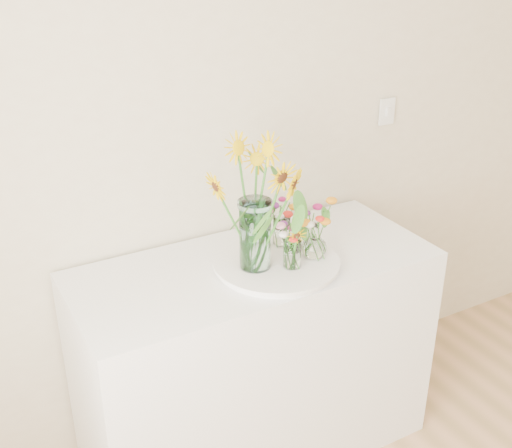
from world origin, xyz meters
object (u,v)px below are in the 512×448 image
mason_jar (255,235)px  small_vase_b (314,241)px  tray (276,264)px  counter (255,359)px  small_vase_c (282,231)px  small_vase_a (292,254)px

mason_jar → small_vase_b: mason_jar is taller
tray → mason_jar: (-0.09, -0.00, 0.15)m
counter → mason_jar: size_ratio=5.23×
counter → small_vase_c: (0.14, 0.04, 0.53)m
counter → small_vase_a: (0.08, -0.14, 0.53)m
small_vase_a → small_vase_b: small_vase_b is taller
small_vase_b → small_vase_c: size_ratio=1.16×
mason_jar → small_vase_a: mason_jar is taller
tray → small_vase_b: size_ratio=3.30×
tray → small_vase_c: bearing=51.2°
small_vase_a → small_vase_b: size_ratio=0.82×
counter → tray: tray is taller
small_vase_c → counter: bearing=-164.5°
counter → small_vase_a: 0.55m
tray → small_vase_c: 0.16m
small_vase_a → small_vase_c: small_vase_c is taller
tray → mason_jar: mason_jar is taller
mason_jar → small_vase_a: size_ratio=2.39×
counter → small_vase_c: size_ratio=11.89×
small_vase_c → small_vase_a: bearing=-109.2°
small_vase_b → small_vase_c: (-0.05, 0.15, -0.01)m
small_vase_a → small_vase_b: (0.11, 0.03, 0.01)m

